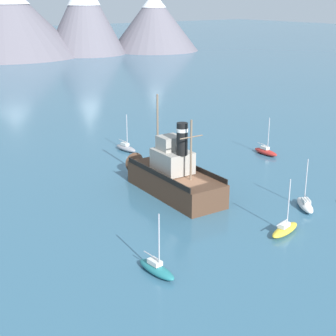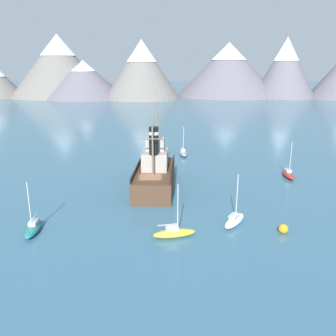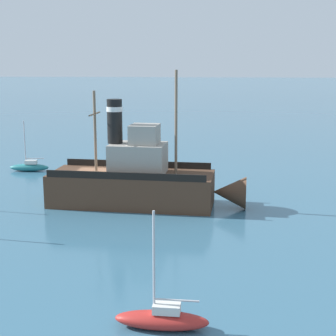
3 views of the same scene
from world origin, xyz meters
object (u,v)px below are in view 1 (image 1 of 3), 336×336
object	(u,v)px
old_tugboat	(172,176)
sailboat_white	(305,204)
sailboat_yellow	(285,229)
sailboat_grey	(126,148)
sailboat_red	(266,151)
sailboat_teal	(157,269)

from	to	relation	value
old_tugboat	sailboat_white	xyz separation A→B (m)	(7.68, -11.08, -1.40)
sailboat_yellow	sailboat_grey	bearing A→B (deg)	85.11
sailboat_red	old_tugboat	bearing A→B (deg)	-169.05
sailboat_teal	sailboat_red	bearing A→B (deg)	28.95
sailboat_grey	sailboat_yellow	world-z (taller)	same
sailboat_teal	sailboat_red	xyz separation A→B (m)	(28.70, 15.88, 0.00)
old_tugboat	sailboat_red	distance (m)	18.23
sailboat_yellow	sailboat_white	size ratio (longest dim) A/B	1.00
old_tugboat	sailboat_grey	xyz separation A→B (m)	(4.37, 15.72, -1.40)
sailboat_teal	old_tugboat	bearing A→B (deg)	48.84
sailboat_grey	sailboat_red	size ratio (longest dim) A/B	1.00
old_tugboat	sailboat_teal	world-z (taller)	old_tugboat
sailboat_grey	sailboat_red	xyz separation A→B (m)	(13.47, -12.26, 0.00)
old_tugboat	sailboat_white	distance (m)	13.55
sailboat_grey	sailboat_white	world-z (taller)	same
sailboat_red	sailboat_grey	bearing A→B (deg)	137.69
sailboat_teal	sailboat_yellow	xyz separation A→B (m)	(12.72, -1.17, 0.00)
sailboat_yellow	sailboat_white	distance (m)	6.34
old_tugboat	sailboat_teal	bearing A→B (deg)	-131.16
sailboat_grey	sailboat_white	xyz separation A→B (m)	(3.31, -26.80, 0.00)
old_tugboat	sailboat_yellow	world-z (taller)	old_tugboat
sailboat_teal	sailboat_yellow	bearing A→B (deg)	-5.28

